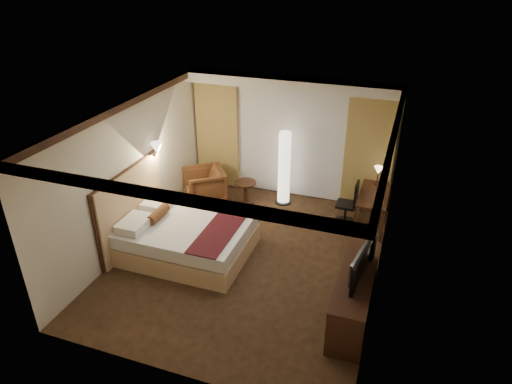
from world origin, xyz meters
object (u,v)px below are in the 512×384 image
(bed, at_px, (188,238))
(office_chair, at_px, (346,203))
(side_table, at_px, (246,192))
(dresser, at_px, (354,294))
(desk, at_px, (372,210))
(television, at_px, (357,256))
(armchair, at_px, (205,184))
(floor_lamp, at_px, (284,168))

(bed, xyz_separation_m, office_chair, (2.54, 1.99, 0.16))
(side_table, xyz_separation_m, dresser, (2.78, -2.77, 0.12))
(side_table, height_order, desk, desk)
(office_chair, bearing_deg, dresser, -77.49)
(bed, relative_size, side_table, 4.29)
(bed, height_order, television, television)
(desk, xyz_separation_m, dresser, (0.05, -2.66, -0.00))
(office_chair, bearing_deg, armchair, -178.59)
(dresser, xyz_separation_m, television, (-0.03, 0.00, 0.68))
(armchair, height_order, side_table, armchair)
(armchair, xyz_separation_m, desk, (3.61, 0.11, -0.04))
(floor_lamp, bearing_deg, bed, -114.22)
(armchair, height_order, office_chair, office_chair)
(side_table, distance_m, dresser, 3.93)
(bed, height_order, side_table, bed)
(desk, bearing_deg, office_chair, -174.41)
(desk, bearing_deg, side_table, 177.61)
(armchair, xyz_separation_m, side_table, (0.88, 0.22, -0.16))
(bed, bearing_deg, television, -11.51)
(desk, height_order, dresser, desk)
(office_chair, bearing_deg, television, -78.12)
(floor_lamp, distance_m, dresser, 3.69)
(bed, height_order, desk, desk)
(office_chair, bearing_deg, floor_lamp, 162.81)
(bed, relative_size, armchair, 2.61)
(bed, xyz_separation_m, dresser, (3.10, -0.62, 0.05))
(bed, distance_m, dresser, 3.16)
(dresser, height_order, television, television)
(bed, bearing_deg, side_table, 81.62)
(desk, xyz_separation_m, office_chair, (-0.51, -0.05, 0.10))
(armchair, bearing_deg, office_chair, 54.53)
(dresser, bearing_deg, desk, 91.08)
(floor_lamp, relative_size, desk, 1.35)
(desk, bearing_deg, floor_lamp, 168.24)
(side_table, distance_m, office_chair, 2.24)
(armchair, relative_size, television, 0.78)
(side_table, xyz_separation_m, office_chair, (2.22, -0.16, 0.22))
(armchair, height_order, television, television)
(desk, bearing_deg, television, -89.57)
(bed, xyz_separation_m, television, (3.07, -0.62, 0.74))
(bed, xyz_separation_m, armchair, (-0.56, 1.93, 0.10))
(desk, bearing_deg, dresser, -88.92)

